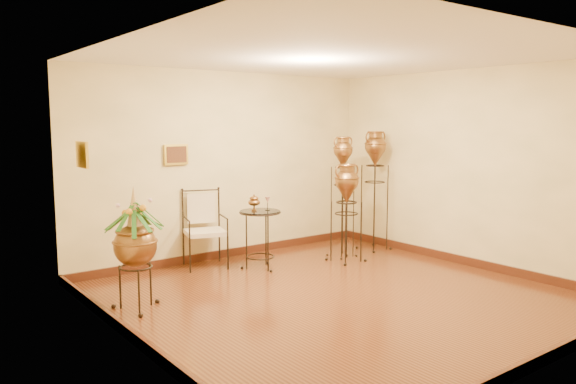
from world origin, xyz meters
TOP-DOWN VIEW (x-y plane):
  - ground at (0.00, 0.00)m, footprint 5.00×5.00m
  - room_shell at (-0.01, 0.01)m, footprint 5.02×5.02m
  - amphora_tall at (1.41, 1.45)m, footprint 0.41×0.41m
  - amphora_mid at (2.15, 1.50)m, footprint 0.56×0.56m
  - amphora_short at (1.25, 1.19)m, footprint 0.51×0.51m
  - planter_urn at (-2.08, 0.98)m, footprint 0.86×0.86m
  - armchair at (-0.58, 2.15)m, footprint 0.75×0.72m
  - side_table at (-0.01, 1.61)m, footprint 0.67×0.67m

SIDE VIEW (x-z plane):
  - ground at x=0.00m, z-range 0.00..0.00m
  - side_table at x=-0.01m, z-range -0.09..0.95m
  - armchair at x=-0.58m, z-range 0.00..1.10m
  - amphora_short at x=1.25m, z-range 0.00..1.47m
  - planter_urn at x=-2.08m, z-range 0.08..1.47m
  - amphora_tall at x=1.41m, z-range 0.02..1.88m
  - amphora_mid at x=2.15m, z-range 0.01..1.95m
  - room_shell at x=-0.01m, z-range 0.33..3.14m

